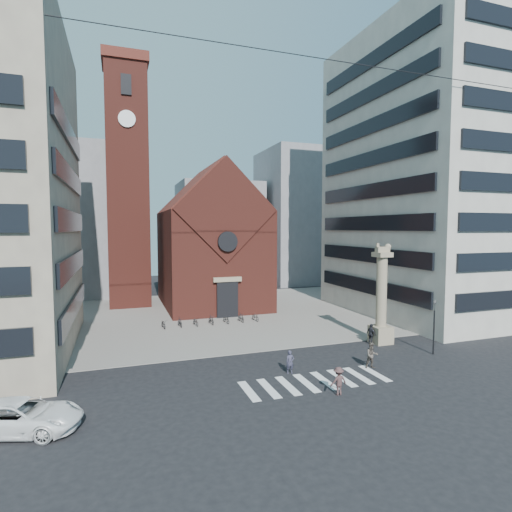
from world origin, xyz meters
The scene contains 23 objects.
ground centered at (0.00, 0.00, 0.00)m, with size 120.00×120.00×0.00m, color black.
piazza centered at (0.00, 19.00, 0.03)m, with size 46.00×30.00×0.05m, color gray.
zebra_crossing centered at (0.55, -3.00, 0.01)m, with size 10.20×3.20×0.01m, color white, non-canonical shape.
church centered at (0.00, 25.04, 7.98)m, with size 12.00×16.65×18.00m.
campanile centered at (-10.00, 28.00, 15.74)m, with size 5.50×5.50×31.20m.
building_right centered at (24.00, 12.00, 16.00)m, with size 18.00×22.00×32.00m, color beige.
bg_block_left centered at (-20.00, 40.00, 11.00)m, with size 16.00×14.00×22.00m, color gray.
bg_block_mid centered at (6.00, 45.00, 9.00)m, with size 14.00×12.00×18.00m, color gray.
bg_block_right centered at (22.00, 42.00, 12.00)m, with size 16.00×14.00×24.00m, color gray.
lion_column centered at (10.01, 3.00, 3.46)m, with size 1.63×1.60×8.68m.
traffic_light centered at (12.00, -1.00, 2.29)m, with size 0.13×0.16×4.30m.
white_car centered at (-16.03, -4.00, 0.79)m, with size 2.62×5.69×1.58m, color white.
pedestrian_0 centered at (-0.39, -1.07, 0.79)m, with size 0.58×0.38×1.59m, color #333245.
pedestrian_1 centered at (5.52, -2.05, 0.93)m, with size 0.90×0.70×1.86m, color #504740.
pedestrian_2 centered at (9.00, 2.94, 0.89)m, with size 1.04×0.43×1.77m, color #23242A.
pedestrian_3 centered at (0.90, -5.27, 0.84)m, with size 1.09×0.63×1.69m, color #483030.
scooter_0 centered at (-7.25, 14.27, 0.47)m, with size 0.56×1.60×0.84m, color #232325.
scooter_1 centered at (-5.65, 14.27, 0.52)m, with size 0.44×1.55×0.93m, color #232325.
scooter_2 centered at (-4.04, 14.27, 0.47)m, with size 0.56×1.60×0.84m, color #232325.
scooter_3 centered at (-2.43, 14.27, 0.52)m, with size 0.44×1.55×0.93m, color #232325.
scooter_4 centered at (-0.82, 14.27, 0.47)m, with size 0.56×1.60×0.84m, color #232325.
scooter_5 centered at (0.79, 14.27, 0.52)m, with size 0.44×1.55×0.93m, color #232325.
scooter_6 centered at (2.40, 14.27, 0.47)m, with size 0.56×1.60×0.84m, color #232325.
Camera 1 is at (-11.39, -25.58, 9.96)m, focal length 28.00 mm.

